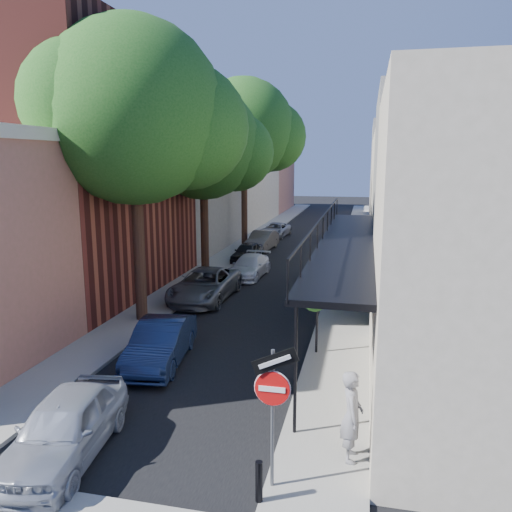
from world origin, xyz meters
The scene contains 19 objects.
ground centered at (0.00, 0.00, 0.00)m, with size 160.00×160.00×0.00m, color black.
road_surface centered at (0.00, 30.00, 0.01)m, with size 6.00×64.00×0.01m, color black.
sidewalk_left centered at (-4.00, 30.00, 0.06)m, with size 2.00×64.00×0.12m, color gray.
sidewalk_right centered at (4.00, 30.00, 0.06)m, with size 2.00×64.00×0.12m, color gray.
buildings_left centered at (-9.30, 28.76, 4.94)m, with size 10.10×59.10×12.00m.
buildings_right centered at (8.99, 29.49, 4.42)m, with size 9.80×55.00×10.00m.
sign_post centered at (3.16, 0.97, 2.04)m, with size 0.89×0.17×2.99m.
bollard centered at (3.00, 0.50, 0.52)m, with size 0.14×0.14×0.80m, color black.
oak_near centered at (-3.37, 10.26, 7.88)m, with size 7.48×6.80×11.42m.
oak_mid centered at (-3.42, 18.23, 7.06)m, with size 6.60×6.00×10.20m.
oak_far centered at (-3.35, 27.27, 8.26)m, with size 7.70×7.00×11.90m.
parked_car_a centered at (-1.40, 1.15, 0.70)m, with size 1.65×4.09×1.39m, color #A0A6B1.
parked_car_b centered at (-1.42, 6.30, 0.68)m, with size 1.44×4.12×1.36m, color #152244.
parked_car_c centered at (-2.34, 13.49, 0.70)m, with size 2.33×5.05×1.40m, color slate.
parked_car_d centered at (-1.40, 18.35, 0.59)m, with size 1.66×4.07×1.18m, color white.
parked_car_e centered at (-2.49, 22.43, 0.59)m, with size 1.40×3.49×1.19m, color black.
parked_car_f centered at (-2.41, 26.52, 0.68)m, with size 1.43×4.11×1.35m, color #625B52.
parked_car_g centered at (-2.60, 32.77, 0.58)m, with size 1.91×4.15×1.15m, color #8C919E.
pedestrian centered at (4.60, 2.23, 1.10)m, with size 0.71×0.47×1.95m, color gray.
Camera 1 is at (4.72, -7.51, 6.33)m, focal length 35.00 mm.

